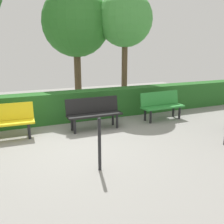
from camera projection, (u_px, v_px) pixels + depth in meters
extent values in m
plane|color=gray|center=(71.00, 144.00, 5.78)|extent=(16.13, 16.13, 0.00)
cube|color=#2D8C38|center=(163.00, 107.00, 7.63)|extent=(1.40, 0.47, 0.05)
cube|color=#2D8C38|center=(160.00, 98.00, 7.73)|extent=(1.39, 0.16, 0.42)
cylinder|color=black|center=(179.00, 113.00, 7.78)|extent=(0.07, 0.07, 0.39)
cylinder|color=black|center=(173.00, 111.00, 8.04)|extent=(0.07, 0.07, 0.39)
cylinder|color=black|center=(151.00, 117.00, 7.33)|extent=(0.07, 0.07, 0.39)
cylinder|color=black|center=(145.00, 115.00, 7.59)|extent=(0.07, 0.07, 0.39)
cube|color=black|center=(95.00, 115.00, 6.74)|extent=(1.51, 0.43, 0.05)
cube|color=black|center=(92.00, 105.00, 6.85)|extent=(1.51, 0.12, 0.42)
cylinder|color=black|center=(117.00, 121.00, 6.89)|extent=(0.07, 0.07, 0.39)
cylinder|color=black|center=(113.00, 119.00, 7.16)|extent=(0.07, 0.07, 0.39)
cylinder|color=black|center=(75.00, 127.00, 6.44)|extent=(0.07, 0.07, 0.39)
cylinder|color=black|center=(72.00, 123.00, 6.71)|extent=(0.07, 0.07, 0.39)
cube|color=yellow|center=(4.00, 123.00, 5.98)|extent=(1.42, 0.48, 0.05)
cube|color=yellow|center=(4.00, 112.00, 6.09)|extent=(1.41, 0.16, 0.42)
cylinder|color=black|center=(29.00, 131.00, 6.09)|extent=(0.07, 0.07, 0.39)
cylinder|color=black|center=(29.00, 128.00, 6.36)|extent=(0.07, 0.07, 0.39)
cube|color=#266023|center=(87.00, 105.00, 7.77)|extent=(12.13, 0.57, 0.90)
cylinder|color=brown|center=(124.00, 72.00, 9.38)|extent=(0.22, 0.22, 2.58)
sphere|color=#479942|center=(125.00, 19.00, 8.90)|extent=(1.99, 1.99, 1.99)
cylinder|color=brown|center=(78.00, 74.00, 9.66)|extent=(0.26, 0.26, 2.32)
sphere|color=#337A2D|center=(76.00, 22.00, 9.17)|extent=(2.52, 2.52, 2.52)
cylinder|color=black|center=(100.00, 145.00, 4.47)|extent=(0.06, 0.06, 1.00)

